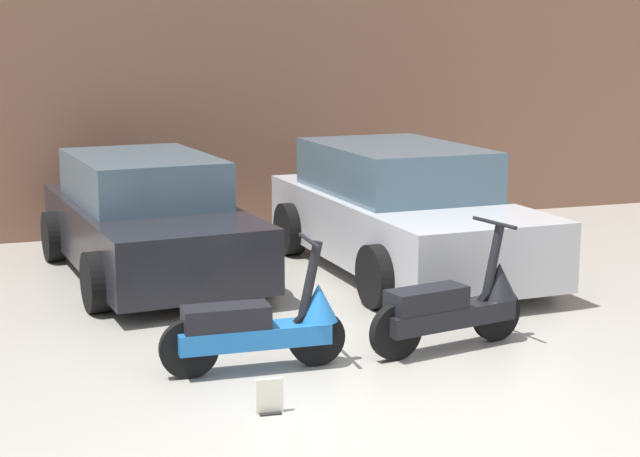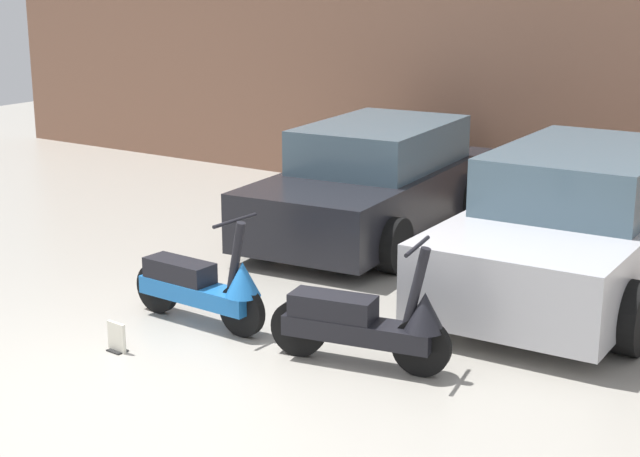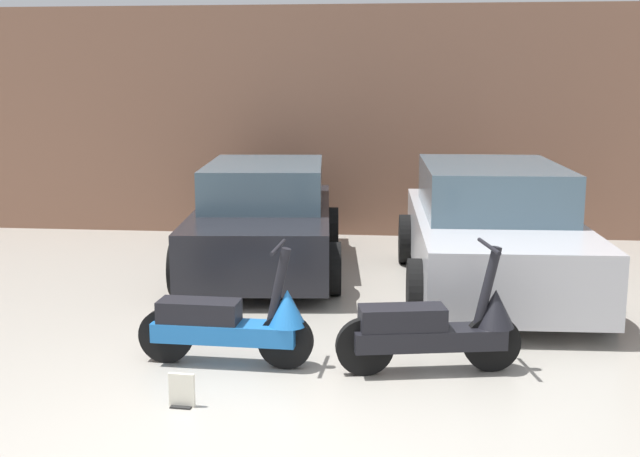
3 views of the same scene
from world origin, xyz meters
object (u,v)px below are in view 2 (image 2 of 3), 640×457
at_px(scooter_front_left, 203,286).
at_px(car_rear_left, 374,183).
at_px(placard_near_left_scooter, 117,339).
at_px(scooter_front_right, 367,322).
at_px(car_rear_center, 578,225).

bearing_deg(scooter_front_left, car_rear_left, 97.68).
bearing_deg(scooter_front_left, placard_near_left_scooter, -100.18).
bearing_deg(placard_near_left_scooter, scooter_front_right, 25.44).
bearing_deg(car_rear_left, scooter_front_right, 24.85).
distance_m(scooter_front_left, scooter_front_right, 1.74).
relative_size(scooter_front_right, placard_near_left_scooter, 5.98).
bearing_deg(scooter_front_right, scooter_front_left, 169.51).
distance_m(scooter_front_left, placard_near_left_scooter, 0.97).
height_order(scooter_front_right, car_rear_center, car_rear_center).
relative_size(scooter_front_left, car_rear_left, 0.37).
xyz_separation_m(scooter_front_right, placard_near_left_scooter, (-1.94, -0.92, -0.27)).
xyz_separation_m(scooter_front_right, car_rear_left, (-2.08, 3.56, 0.26)).
bearing_deg(scooter_front_right, placard_near_left_scooter, -165.53).
bearing_deg(car_rear_left, car_rear_center, 70.29).
bearing_deg(car_rear_left, placard_near_left_scooter, -3.61).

